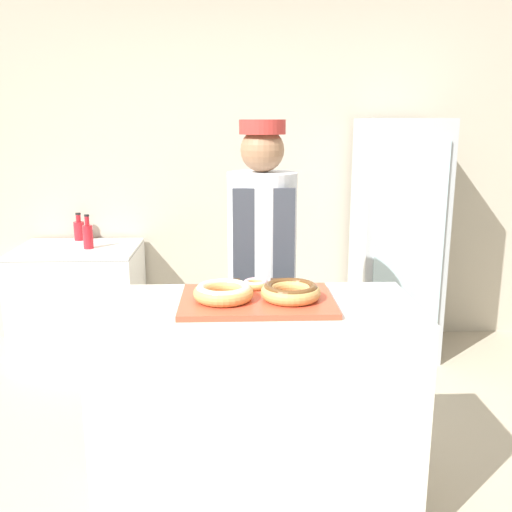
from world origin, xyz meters
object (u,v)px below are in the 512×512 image
object	(u,v)px
donut_chocolate_glaze	(291,291)
bottle_red_b	(79,230)
brownie_back_left	(230,285)
donut_light_glaze	(223,292)
serving_tray	(257,301)
beverage_fridge	(397,240)
baker_person	(262,274)
brownie_back_right	(281,284)
donut_mini_center	(256,284)
bottle_red	(88,235)
chest_freezer	(80,302)

from	to	relation	value
donut_chocolate_glaze	bottle_red_b	xyz separation A→B (m)	(-1.40, 2.02, -0.12)
brownie_back_left	donut_light_glaze	bearing A→B (deg)	-98.47
serving_tray	beverage_fridge	size ratio (longest dim) A/B	0.37
baker_person	beverage_fridge	size ratio (longest dim) A/B	0.99
donut_chocolate_glaze	brownie_back_right	bearing A→B (deg)	98.47
donut_chocolate_glaze	donut_mini_center	world-z (taller)	donut_chocolate_glaze
donut_chocolate_glaze	brownie_back_right	xyz separation A→B (m)	(-0.03, 0.17, -0.02)
donut_chocolate_glaze	serving_tray	bearing A→B (deg)	171.35
serving_tray	donut_mini_center	world-z (taller)	donut_mini_center
serving_tray	bottle_red_b	distance (m)	2.37
serving_tray	beverage_fridge	distance (m)	2.04
beverage_fridge	bottle_red	bearing A→B (deg)	-179.45
donut_light_glaze	baker_person	xyz separation A→B (m)	(0.19, 0.67, -0.11)
baker_person	chest_freezer	xyz separation A→B (m)	(-1.27, 1.09, -0.49)
serving_tray	beverage_fridge	xyz separation A→B (m)	(1.08, 1.73, -0.11)
brownie_back_right	beverage_fridge	distance (m)	1.86
brownie_back_left	bottle_red	distance (m)	1.86
donut_light_glaze	beverage_fridge	bearing A→B (deg)	55.16
donut_mini_center	bottle_red	size ratio (longest dim) A/B	0.49
donut_light_glaze	bottle_red_b	bearing A→B (deg)	119.05
bottle_red	donut_mini_center	bearing A→B (deg)	-54.27
serving_tray	brownie_back_left	xyz separation A→B (m)	(-0.11, 0.15, 0.03)
donut_mini_center	beverage_fridge	xyz separation A→B (m)	(1.08, 1.58, -0.14)
baker_person	brownie_back_right	bearing A→B (deg)	-83.18
donut_light_glaze	beverage_fridge	size ratio (longest dim) A/B	0.14
baker_person	bottle_red_b	distance (m)	1.89
brownie_back_right	bottle_red	world-z (taller)	bottle_red
brownie_back_left	baker_person	distance (m)	0.54
brownie_back_left	bottle_red	size ratio (longest dim) A/B	0.37
baker_person	bottle_red	size ratio (longest dim) A/B	7.03
brownie_back_right	beverage_fridge	world-z (taller)	beverage_fridge
chest_freezer	bottle_red	bearing A→B (deg)	-16.21
brownie_back_left	chest_freezer	xyz separation A→B (m)	(-1.10, 1.59, -0.58)
donut_mini_center	brownie_back_left	distance (m)	0.11
baker_person	brownie_back_left	bearing A→B (deg)	-108.39
donut_chocolate_glaze	bottle_red_b	size ratio (longest dim) A/B	1.19
donut_chocolate_glaze	bottle_red	size ratio (longest dim) A/B	1.03
baker_person	donut_light_glaze	bearing A→B (deg)	-105.97
beverage_fridge	chest_freezer	xyz separation A→B (m)	(-2.30, 0.01, -0.45)
beverage_fridge	chest_freezer	bearing A→B (deg)	179.83
bottle_red_b	donut_light_glaze	bearing A→B (deg)	-60.95
bottle_red	baker_person	bearing A→B (deg)	-42.02
donut_light_glaze	brownie_back_right	bearing A→B (deg)	33.83
donut_light_glaze	baker_person	world-z (taller)	baker_person
brownie_back_right	bottle_red	distance (m)	1.99
serving_tray	bottle_red_b	xyz separation A→B (m)	(-1.26, 2.00, -0.07)
bottle_red	bottle_red_b	distance (m)	0.32
brownie_back_right	bottle_red	xyz separation A→B (m)	(-1.24, 1.56, -0.08)
baker_person	chest_freezer	size ratio (longest dim) A/B	1.99
serving_tray	donut_chocolate_glaze	distance (m)	0.15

